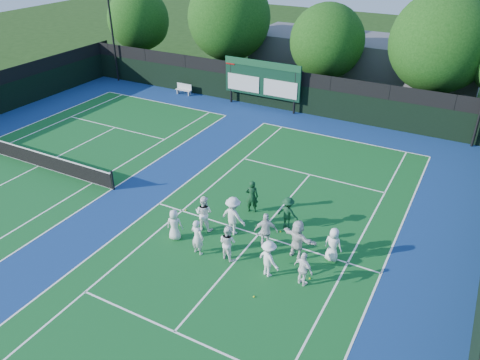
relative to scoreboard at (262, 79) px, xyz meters
The scene contains 32 objects.
ground 17.23m from the scoreboard, 65.78° to the right, with size 120.00×120.00×0.00m, color #18370F.
court_apron 14.78m from the scoreboard, 86.03° to the right, with size 34.00×32.00×0.01m, color navy.
near_court 16.33m from the scoreboard, 64.32° to the right, with size 11.05×23.85×0.01m.
left_court 16.32m from the scoreboard, 115.60° to the right, with size 11.05×23.85×0.01m.
back_fence 1.38m from the scoreboard, 22.25° to the left, with size 34.00×0.08×3.00m.
scoreboard is the anchor object (origin of this frame).
clubhouse 9.80m from the scoreboard, 59.22° to the left, with size 18.00×6.00×4.00m, color #5B5B60.
light_pole_left 14.58m from the scoreboard, behind, with size 1.20×0.30×10.12m.
tennis_net 16.26m from the scoreboard, 115.60° to the right, with size 11.30×0.10×1.10m.
bench 7.03m from the scoreboard, behind, with size 1.36×0.38×0.86m.
tree_a 14.84m from the scoreboard, 164.22° to the left, with size 5.45×5.45×7.23m.
tree_b 6.92m from the scoreboard, 140.10° to the left, with size 6.66×6.66×8.73m.
tree_c 5.73m from the scoreboard, 48.64° to the left, with size 5.49×5.49×7.22m.
tree_d 12.31m from the scoreboard, 19.47° to the left, with size 6.68×6.68×8.56m.
tennis_ball_0 16.19m from the scoreboard, 77.30° to the right, with size 0.07×0.07×0.07m, color yellow.
tennis_ball_1 16.10m from the scoreboard, 60.69° to the right, with size 0.07×0.07×0.07m, color yellow.
tennis_ball_2 20.26m from the scoreboard, 64.58° to the right, with size 0.07×0.07×0.07m, color yellow.
tennis_ball_3 14.96m from the scoreboard, 78.11° to the right, with size 0.07×0.07×0.07m, color yellow.
tennis_ball_4 15.69m from the scoreboard, 62.10° to the right, with size 0.07×0.07×0.07m, color yellow.
tennis_ball_5 19.26m from the scoreboard, 58.10° to the right, with size 0.07×0.07×0.07m, color yellow.
player_front_0 17.07m from the scoreboard, 76.68° to the right, with size 0.71×0.46×1.46m, color silver.
player_front_1 17.83m from the scoreboard, 72.42° to the right, with size 0.60×0.40×1.66m, color silver.
player_front_2 17.95m from the scoreboard, 68.26° to the right, with size 0.77×0.60×1.57m, color white.
player_front_3 18.90m from the scoreboard, 62.98° to the right, with size 1.04×0.60×1.61m, color white.
player_front_4 19.46m from the scoreboard, 59.13° to the right, with size 0.87×0.36×1.49m, color white.
player_back_0 16.07m from the scoreboard, 73.10° to the right, with size 0.83×0.65×1.71m, color white.
player_back_1 16.18m from the scoreboard, 68.27° to the right, with size 1.19×0.69×1.85m, color silver.
player_back_2 17.10m from the scoreboard, 63.21° to the right, with size 0.99×0.41×1.69m, color silver.
player_back_3 17.75m from the scoreboard, 59.05° to the right, with size 1.64×0.52×1.77m, color silver.
player_back_4 18.08m from the scoreboard, 54.52° to the right, with size 0.75×0.49×1.53m, color white.
coach_left 14.33m from the scoreboard, 65.67° to the right, with size 0.61×0.40×1.68m, color #0E351B.
coach_right 15.63m from the scoreboard, 59.48° to the right, with size 1.01×0.58×1.56m, color #103D20.
Camera 1 is at (7.41, -14.35, 12.34)m, focal length 35.00 mm.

